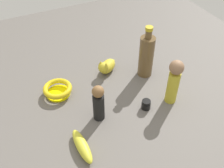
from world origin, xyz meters
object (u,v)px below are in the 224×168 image
(bowl, at_px, (58,90))
(person_figure_adult, at_px, (174,80))
(cat_figurine, at_px, (107,66))
(person_figure_child, at_px, (99,103))
(nail_polish_jar, at_px, (146,104))
(bottle_tall, at_px, (146,56))
(banana, at_px, (82,146))

(bowl, relative_size, person_figure_adult, 0.60)
(cat_figurine, height_order, person_figure_child, person_figure_child)
(cat_figurine, xyz_separation_m, person_figure_child, (-0.27, 0.16, 0.05))
(nail_polish_jar, bearing_deg, cat_figurine, 9.44)
(nail_polish_jar, distance_m, person_figure_child, 0.23)
(nail_polish_jar, bearing_deg, person_figure_child, 79.10)
(bottle_tall, bearing_deg, bowl, 84.17)
(nail_polish_jar, height_order, person_figure_adult, person_figure_adult)
(bowl, xyz_separation_m, bottle_tall, (-0.05, -0.46, 0.09))
(person_figure_child, distance_m, bowl, 0.26)
(person_figure_child, bearing_deg, person_figure_adult, -97.94)
(person_figure_adult, xyz_separation_m, bottle_tall, (0.22, 0.01, -0.01))
(nail_polish_jar, xyz_separation_m, bottle_tall, (0.22, -0.12, 0.09))
(cat_figurine, bearing_deg, nail_polish_jar, -170.56)
(person_figure_adult, distance_m, banana, 0.49)
(person_figure_adult, bearing_deg, person_figure_child, 82.06)
(bottle_tall, bearing_deg, cat_figurine, 60.36)
(bottle_tall, xyz_separation_m, banana, (-0.30, 0.46, -0.09))
(cat_figurine, xyz_separation_m, banana, (-0.40, 0.29, -0.01))
(bowl, bearing_deg, banana, 178.78)
(banana, bearing_deg, nail_polish_jar, -78.15)
(person_figure_adult, distance_m, bottle_tall, 0.22)
(cat_figurine, relative_size, bottle_tall, 0.48)
(cat_figurine, distance_m, banana, 0.49)
(person_figure_child, relative_size, banana, 1.06)
(person_figure_child, relative_size, bottle_tall, 0.66)
(banana, bearing_deg, bottle_tall, -59.09)
(nail_polish_jar, bearing_deg, bottle_tall, -29.49)
(bowl, distance_m, banana, 0.35)
(cat_figurine, height_order, nail_polish_jar, cat_figurine)
(nail_polish_jar, relative_size, person_figure_child, 0.25)
(bowl, bearing_deg, nail_polish_jar, -128.03)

